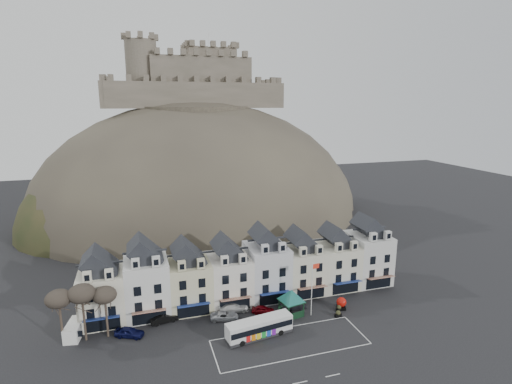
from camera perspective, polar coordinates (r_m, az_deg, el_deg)
ground at (r=59.79m, az=3.43°, el=-21.56°), size 300.00×300.00×0.00m
coach_bay_markings at (r=61.37m, az=4.86°, el=-20.59°), size 22.00×7.50×0.01m
townhouse_terrace at (r=70.56m, az=-1.04°, el=-10.97°), size 54.40×9.35×11.80m
castle_hill at (r=121.35m, az=-7.52°, el=-3.44°), size 100.00×76.00×68.00m
castle at (r=123.57m, az=-9.01°, el=15.61°), size 50.20×22.20×22.00m
tree_left_far at (r=63.62m, az=-26.38°, el=-13.57°), size 3.61×3.61×8.24m
tree_left_mid at (r=63.01m, az=-23.66°, el=-13.20°), size 3.78×3.78×8.64m
tree_left_near at (r=62.98m, az=-20.82°, el=-13.65°), size 3.43×3.43×7.84m
bus at (r=61.53m, az=0.47°, el=-18.71°), size 10.26×3.77×2.83m
bus_shelter at (r=66.20m, az=5.08°, el=-14.51°), size 6.82×6.82×4.41m
red_buoy at (r=70.21m, az=12.10°, el=-15.26°), size 1.77×1.77×2.04m
flagpole at (r=65.70m, az=8.07°, el=-13.10°), size 1.30×0.28×9.07m
white_van at (r=67.35m, az=-24.46°, el=-17.46°), size 2.86×4.96×2.13m
planter_west at (r=68.11m, az=11.66°, el=-16.68°), size 1.11×0.76×1.08m
planter_east at (r=69.76m, az=11.76°, el=-15.95°), size 1.15×0.87×1.04m
car_navy at (r=64.67m, az=-17.65°, el=-18.54°), size 4.61×3.37×1.46m
car_black at (r=66.87m, az=-12.99°, el=-17.15°), size 4.52×2.27×1.42m
car_silver at (r=66.30m, az=-4.53°, el=-17.20°), size 4.74×2.91×1.25m
car_white at (r=68.25m, az=-3.27°, el=-16.13°), size 5.27×2.52×1.48m
car_maroon at (r=67.76m, az=0.98°, el=-16.45°), size 3.97×2.83×1.25m
car_charcoal at (r=69.05m, az=5.34°, el=-15.82°), size 4.44×1.75×1.44m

